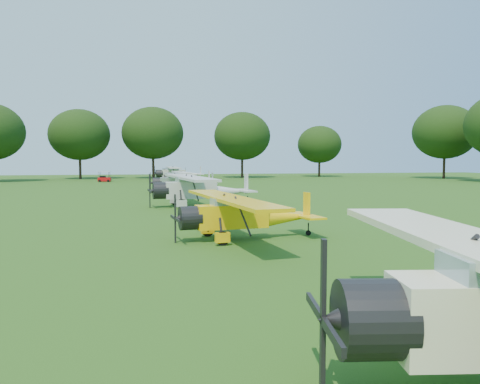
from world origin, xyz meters
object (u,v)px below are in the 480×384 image
object	(u,v)px
aircraft_5	(185,177)
golf_cart	(104,178)
aircraft_6	(177,172)
aircraft_3	(198,187)
aircraft_4	(181,181)
aircraft_2	(242,212)
aircraft_7	(170,172)

from	to	relation	value
aircraft_5	golf_cart	world-z (taller)	aircraft_5
aircraft_5	aircraft_6	world-z (taller)	aircraft_6
aircraft_3	aircraft_4	bearing A→B (deg)	84.98
aircraft_2	aircraft_6	size ratio (longest dim) A/B	0.84
aircraft_2	aircraft_4	distance (m)	28.35
aircraft_5	aircraft_6	xyz separation A→B (m)	(0.01, 14.29, 0.24)
aircraft_3	aircraft_7	xyz separation A→B (m)	(1.01, 54.11, -0.28)
aircraft_2	aircraft_6	xyz separation A→B (m)	(1.20, 54.50, 0.24)
aircraft_6	aircraft_7	bearing A→B (deg)	91.66
aircraft_6	aircraft_4	bearing A→B (deg)	-93.31
aircraft_6	golf_cart	distance (m)	11.13
aircraft_3	aircraft_6	size ratio (longest dim) A/B	1.01
aircraft_5	aircraft_2	bearing A→B (deg)	-94.14
aircraft_7	golf_cart	size ratio (longest dim) A/B	4.93
aircraft_4	aircraft_5	bearing A→B (deg)	82.30
aircraft_5	aircraft_7	size ratio (longest dim) A/B	1.04
aircraft_5	aircraft_6	size ratio (longest dim) A/B	0.83
aircraft_6	aircraft_7	size ratio (longest dim) A/B	1.25
aircraft_3	golf_cart	size ratio (longest dim) A/B	6.20
aircraft_3	aircraft_7	world-z (taller)	aircraft_3
aircraft_5	aircraft_6	distance (m)	14.29
golf_cart	aircraft_6	bearing A→B (deg)	7.42
aircraft_2	golf_cart	world-z (taller)	aircraft_2
aircraft_4	aircraft_7	distance (m)	40.18
aircraft_3	golf_cart	world-z (taller)	aircraft_3
aircraft_2	aircraft_5	distance (m)	40.23
aircraft_4	aircraft_5	world-z (taller)	aircraft_4
aircraft_2	aircraft_6	distance (m)	54.51
aircraft_6	aircraft_3	bearing A→B (deg)	-91.98
aircraft_2	aircraft_6	bearing A→B (deg)	82.12
aircraft_7	aircraft_2	bearing A→B (deg)	-90.24
aircraft_2	aircraft_4	xyz separation A→B (m)	(-0.33, 28.35, 0.07)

